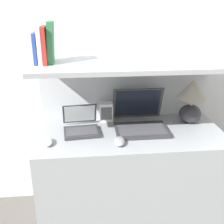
{
  "coord_description": "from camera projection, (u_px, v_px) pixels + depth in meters",
  "views": [
    {
      "loc": [
        -0.29,
        -1.36,
        1.52
      ],
      "look_at": [
        -0.13,
        0.28,
        0.86
      ],
      "focal_mm": 45.0,
      "sensor_mm": 36.0,
      "label": 1
    }
  ],
  "objects": [
    {
      "name": "table_lamp",
      "position": [
        192.0,
        98.0,
        1.94
      ],
      "size": [
        0.2,
        0.2,
        0.31
      ],
      "color": "#2D2D33",
      "rests_on": "desk"
    },
    {
      "name": "back_riser",
      "position": [
        124.0,
        131.0,
        2.18
      ],
      "size": [
        1.22,
        0.04,
        1.13
      ],
      "color": "silver",
      "rests_on": "ground_plane"
    },
    {
      "name": "router_box",
      "position": [
        106.0,
        111.0,
        2.01
      ],
      "size": [
        0.09,
        0.08,
        0.13
      ],
      "color": "white",
      "rests_on": "desk"
    },
    {
      "name": "book_blue",
      "position": [
        36.0,
        48.0,
        1.66
      ],
      "size": [
        0.02,
        0.14,
        0.18
      ],
      "color": "#284293",
      "rests_on": "shelf"
    },
    {
      "name": "wall_back",
      "position": [
        125.0,
        48.0,
        1.98
      ],
      "size": [
        6.0,
        0.05,
        2.4
      ],
      "color": "silver",
      "rests_on": "ground_plane"
    },
    {
      "name": "shelf",
      "position": [
        131.0,
        64.0,
        1.75
      ],
      "size": [
        1.22,
        0.51,
        0.03
      ],
      "color": "#999EA3",
      "rests_on": "back_riser"
    },
    {
      "name": "computer_mouse",
      "position": [
        120.0,
        141.0,
        1.7
      ],
      "size": [
        0.08,
        0.13,
        0.03
      ],
      "color": "#99999E",
      "rests_on": "desk"
    },
    {
      "name": "laptop_small",
      "position": [
        81.0,
        126.0,
        1.85
      ],
      "size": [
        0.25,
        0.26,
        0.17
      ],
      "color": "#333338",
      "rests_on": "desk"
    },
    {
      "name": "book_red",
      "position": [
        45.0,
        45.0,
        1.65
      ],
      "size": [
        0.02,
        0.17,
        0.22
      ],
      "color": "#A82823",
      "rests_on": "shelf"
    },
    {
      "name": "desk",
      "position": [
        130.0,
        177.0,
        1.98
      ],
      "size": [
        1.22,
        0.56,
        0.71
      ],
      "color": "#999EA3",
      "rests_on": "ground_plane"
    },
    {
      "name": "laptop_large",
      "position": [
        140.0,
        120.0,
        1.89
      ],
      "size": [
        0.35,
        0.34,
        0.26
      ],
      "color": "#333338",
      "rests_on": "desk"
    },
    {
      "name": "book_green",
      "position": [
        51.0,
        43.0,
        1.65
      ],
      "size": [
        0.04,
        0.12,
        0.24
      ],
      "color": "#2D7042",
      "rests_on": "shelf"
    },
    {
      "name": "second_mouse",
      "position": [
        48.0,
        142.0,
        1.7
      ],
      "size": [
        0.07,
        0.12,
        0.03
      ],
      "color": "white",
      "rests_on": "desk"
    },
    {
      "name": "book_white",
      "position": [
        40.0,
        45.0,
        1.65
      ],
      "size": [
        0.02,
        0.15,
        0.22
      ],
      "color": "silver",
      "rests_on": "shelf"
    }
  ]
}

